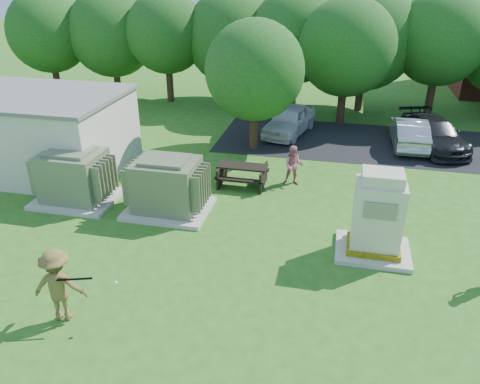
% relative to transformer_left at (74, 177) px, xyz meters
% --- Properties ---
extents(ground, '(120.00, 120.00, 0.00)m').
position_rel_transformer_left_xyz_m(ground, '(6.50, -4.50, -0.97)').
color(ground, '#2D6619').
rests_on(ground, ground).
extents(service_building, '(10.00, 5.00, 3.20)m').
position_rel_transformer_left_xyz_m(service_building, '(-4.50, 2.50, 0.63)').
color(service_building, beige).
rests_on(service_building, ground).
extents(service_building_roof, '(10.20, 5.20, 0.15)m').
position_rel_transformer_left_xyz_m(service_building_roof, '(-4.50, 2.50, 2.31)').
color(service_building_roof, slate).
rests_on(service_building_roof, service_building).
extents(parking_strip, '(20.00, 6.00, 0.01)m').
position_rel_transformer_left_xyz_m(parking_strip, '(13.50, 9.00, -0.96)').
color(parking_strip, '#232326').
rests_on(parking_strip, ground).
extents(transformer_left, '(3.00, 2.40, 2.07)m').
position_rel_transformer_left_xyz_m(transformer_left, '(0.00, 0.00, 0.00)').
color(transformer_left, beige).
rests_on(transformer_left, ground).
extents(transformer_right, '(3.00, 2.40, 2.07)m').
position_rel_transformer_left_xyz_m(transformer_right, '(3.70, 0.00, 0.00)').
color(transformer_right, beige).
rests_on(transformer_right, ground).
extents(generator_cabinet, '(2.28, 1.87, 2.78)m').
position_rel_transformer_left_xyz_m(generator_cabinet, '(10.94, -1.22, 0.25)').
color(generator_cabinet, beige).
rests_on(generator_cabinet, ground).
extents(picnic_table, '(2.00, 1.50, 0.86)m').
position_rel_transformer_left_xyz_m(picnic_table, '(5.87, 2.76, -0.44)').
color(picnic_table, black).
rests_on(picnic_table, ground).
extents(batter, '(1.43, 1.00, 2.03)m').
position_rel_transformer_left_xyz_m(batter, '(3.12, -6.05, 0.05)').
color(batter, brown).
rests_on(batter, ground).
extents(person_at_picnic, '(0.85, 0.69, 1.66)m').
position_rel_transformer_left_xyz_m(person_at_picnic, '(7.87, 3.28, -0.14)').
color(person_at_picnic, '#C26673').
rests_on(person_at_picnic, ground).
extents(car_white, '(2.76, 4.66, 1.49)m').
position_rel_transformer_left_xyz_m(car_white, '(6.92, 9.50, -0.23)').
color(car_white, silver).
rests_on(car_white, ground).
extents(car_silver_a, '(1.60, 4.34, 1.42)m').
position_rel_transformer_left_xyz_m(car_silver_a, '(12.89, 8.99, -0.26)').
color(car_silver_a, '#A6A7AB').
rests_on(car_silver_a, ground).
extents(car_dark, '(3.43, 5.31, 1.43)m').
position_rel_transformer_left_xyz_m(car_dark, '(14.04, 9.01, -0.25)').
color(car_dark, black).
rests_on(car_dark, ground).
extents(batting_equipment, '(1.42, 0.43, 0.19)m').
position_rel_transformer_left_xyz_m(batting_equipment, '(3.75, -6.08, 0.34)').
color(batting_equipment, black).
rests_on(batting_equipment, ground).
extents(tree_row, '(41.30, 13.30, 7.30)m').
position_rel_transformer_left_xyz_m(tree_row, '(8.25, 14.00, 3.18)').
color(tree_row, '#47301E').
rests_on(tree_row, ground).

